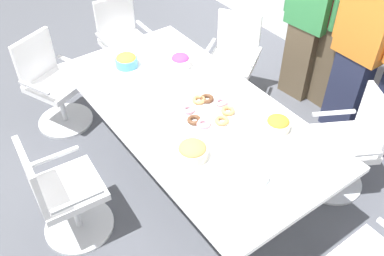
% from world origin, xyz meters
% --- Properties ---
extents(ground_plane, '(10.00, 10.00, 0.01)m').
position_xyz_m(ground_plane, '(0.00, 0.00, -0.01)').
color(ground_plane, '#4C4F56').
extents(conference_table, '(2.40, 1.20, 0.75)m').
position_xyz_m(conference_table, '(0.00, 0.00, 0.63)').
color(conference_table, white).
rests_on(conference_table, ground).
extents(office_chair_0, '(0.56, 0.56, 0.91)m').
position_xyz_m(office_chair_0, '(-1.65, 0.28, 0.41)').
color(office_chair_0, silver).
rests_on(office_chair_0, ground).
extents(office_chair_1, '(0.71, 0.71, 0.91)m').
position_xyz_m(office_chair_1, '(-1.38, -0.64, 0.41)').
color(office_chair_1, silver).
rests_on(office_chair_1, ground).
extents(office_chair_2, '(0.58, 0.58, 0.91)m').
position_xyz_m(office_chair_2, '(-0.08, -1.10, 0.41)').
color(office_chair_2, silver).
rests_on(office_chair_2, ground).
extents(office_chair_5, '(0.73, 0.73, 0.91)m').
position_xyz_m(office_chair_5, '(0.81, 0.97, 0.41)').
color(office_chair_5, silver).
rests_on(office_chair_5, ground).
extents(office_chair_6, '(0.75, 0.75, 0.91)m').
position_xyz_m(office_chair_6, '(-0.68, 1.01, 0.41)').
color(office_chair_6, silver).
rests_on(office_chair_6, ground).
extents(person_standing_0, '(0.61, 0.26, 1.69)m').
position_xyz_m(person_standing_0, '(-0.32, 1.64, 0.88)').
color(person_standing_0, brown).
rests_on(person_standing_0, ground).
extents(person_standing_1, '(0.61, 0.24, 1.85)m').
position_xyz_m(person_standing_1, '(-0.04, 1.75, 0.98)').
color(person_standing_1, brown).
rests_on(person_standing_1, ground).
extents(person_standing_2, '(0.61, 0.22, 1.73)m').
position_xyz_m(person_standing_2, '(0.33, 1.57, 0.90)').
color(person_standing_2, '#232842').
rests_on(person_standing_2, ground).
extents(snack_bowl_chips_yellow, '(0.20, 0.20, 0.12)m').
position_xyz_m(snack_bowl_chips_yellow, '(-0.82, -0.11, 0.81)').
color(snack_bowl_chips_yellow, '#4C9EC6').
rests_on(snack_bowl_chips_yellow, conference_table).
extents(snack_bowl_chips_orange, '(0.18, 0.18, 0.11)m').
position_xyz_m(snack_bowl_chips_orange, '(0.56, 0.37, 0.80)').
color(snack_bowl_chips_orange, beige).
rests_on(snack_bowl_chips_orange, conference_table).
extents(snack_bowl_candy_mix, '(0.17, 0.17, 0.12)m').
position_xyz_m(snack_bowl_candy_mix, '(-0.54, 0.26, 0.81)').
color(snack_bowl_candy_mix, white).
rests_on(snack_bowl_candy_mix, conference_table).
extents(snack_bowl_cookies, '(0.22, 0.22, 0.11)m').
position_xyz_m(snack_bowl_cookies, '(0.42, -0.30, 0.81)').
color(snack_bowl_cookies, beige).
rests_on(snack_bowl_cookies, conference_table).
extents(donut_platter, '(0.41, 0.41, 0.04)m').
position_xyz_m(donut_platter, '(0.11, 0.07, 0.77)').
color(donut_platter, white).
rests_on(donut_platter, conference_table).
extents(plate_stack, '(0.24, 0.24, 0.04)m').
position_xyz_m(plate_stack, '(0.79, -0.10, 0.77)').
color(plate_stack, white).
rests_on(plate_stack, conference_table).
extents(napkin_pile, '(0.14, 0.14, 0.06)m').
position_xyz_m(napkin_pile, '(-0.35, -0.11, 0.78)').
color(napkin_pile, white).
rests_on(napkin_pile, conference_table).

